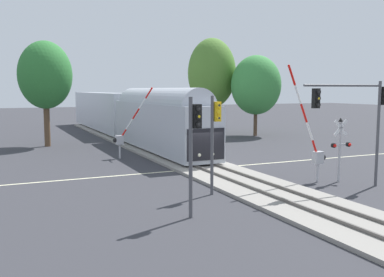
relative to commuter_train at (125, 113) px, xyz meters
The scene contains 13 objects.
ground_plane 19.72m from the commuter_train, 90.01° to the right, with size 220.00×220.00×0.00m, color #333338.
road_centre_stripe 19.72m from the commuter_train, 90.01° to the right, with size 44.00×0.20×0.01m.
railway_track 19.70m from the commuter_train, 90.01° to the right, with size 4.40×80.00×0.32m.
commuter_train is the anchor object (origin of this frame).
crossing_gate_near 26.43m from the commuter_train, 81.67° to the right, with size 2.80×0.40×6.70m.
crossing_signal_mast 27.11m from the commuter_train, 78.74° to the right, with size 1.36×0.44×3.74m.
crossing_gate_far 13.48m from the commuter_train, 106.42° to the right, with size 3.29×0.40×5.52m.
traffic_signal_near_right 28.74m from the commuter_train, 80.18° to the right, with size 5.59×0.38×5.81m.
traffic_signal_median 26.44m from the commuter_train, 95.86° to the right, with size 0.53×0.38×5.04m.
traffic_signal_near_left 30.03m from the commuter_train, 100.24° to the right, with size 0.53×0.38×5.05m.
oak_behind_train 9.72m from the commuter_train, 160.65° to the right, with size 4.93×4.93×9.84m.
oak_far_right 12.42m from the commuter_train, ahead, with size 5.84×5.84×11.53m.
maple_right_background 15.24m from the commuter_train, 11.48° to the right, with size 5.74×5.74×9.25m.
Camera 1 is at (-12.70, -26.15, 5.35)m, focal length 40.61 mm.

